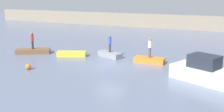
{
  "coord_description": "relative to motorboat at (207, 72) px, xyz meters",
  "views": [
    {
      "loc": [
        9.3,
        -20.34,
        6.38
      ],
      "look_at": [
        -0.66,
        1.91,
        0.42
      ],
      "focal_mm": 41.56,
      "sensor_mm": 36.0,
      "label": 1
    }
  ],
  "objects": [
    {
      "name": "rowboat_orange",
      "position": [
        -5.34,
        3.53,
        -0.48
      ],
      "size": [
        2.82,
        1.24,
        0.48
      ],
      "primitive_type": "cube",
      "rotation": [
        0.0,
        0.0,
        0.04
      ],
      "color": "orange",
      "rests_on": "ground_plane"
    },
    {
      "name": "mooring_buoy",
      "position": [
        -14.16,
        -2.87,
        -0.48
      ],
      "size": [
        0.48,
        0.48,
        0.48
      ],
      "primitive_type": "sphere",
      "color": "orange",
      "rests_on": "ground_plane"
    },
    {
      "name": "person_red_shirt",
      "position": [
        -17.88,
        2.07,
        0.79
      ],
      "size": [
        0.32,
        0.32,
        1.79
      ],
      "color": "#232838",
      "rests_on": "rowboat_brown"
    },
    {
      "name": "rowboat_brown",
      "position": [
        -17.88,
        2.07,
        -0.46
      ],
      "size": [
        3.64,
        2.85,
        0.51
      ],
      "primitive_type": "cube",
      "rotation": [
        0.0,
        0.0,
        0.55
      ],
      "color": "brown",
      "rests_on": "ground_plane"
    },
    {
      "name": "person_white_shirt",
      "position": [
        -5.34,
        3.53,
        0.8
      ],
      "size": [
        0.32,
        0.32,
        1.84
      ],
      "color": "#4C4C56",
      "rests_on": "rowboat_orange"
    },
    {
      "name": "motorboat",
      "position": [
        0.0,
        0.0,
        0.0
      ],
      "size": [
        5.67,
        4.04,
        1.97
      ],
      "color": "white",
      "rests_on": "ground_plane"
    },
    {
      "name": "rowboat_yellow",
      "position": [
        -13.39,
        2.7,
        -0.47
      ],
      "size": [
        3.1,
        2.01,
        0.51
      ],
      "primitive_type": "cube",
      "rotation": [
        0.0,
        0.0,
        0.39
      ],
      "color": "gold",
      "rests_on": "ground_plane"
    },
    {
      "name": "person_blue_shirt",
      "position": [
        -9.65,
        4.03,
        0.76
      ],
      "size": [
        0.32,
        0.32,
        1.74
      ],
      "color": "#38332D",
      "rests_on": "rowboat_grey"
    },
    {
      "name": "rowboat_grey",
      "position": [
        -9.65,
        4.03,
        -0.46
      ],
      "size": [
        2.9,
        1.93,
        0.51
      ],
      "primitive_type": "cube",
      "rotation": [
        0.0,
        0.0,
        -0.39
      ],
      "color": "gray",
      "rests_on": "ground_plane"
    },
    {
      "name": "embankment_wall",
      "position": [
        -8.24,
        28.1,
        0.54
      ],
      "size": [
        80.0,
        1.2,
        2.51
      ],
      "primitive_type": "cube",
      "color": "gray",
      "rests_on": "ground_plane"
    },
    {
      "name": "ground_plane",
      "position": [
        -8.24,
        1.0,
        -0.72
      ],
      "size": [
        120.0,
        120.0,
        0.0
      ],
      "primitive_type": "plane",
      "color": "slate"
    }
  ]
}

